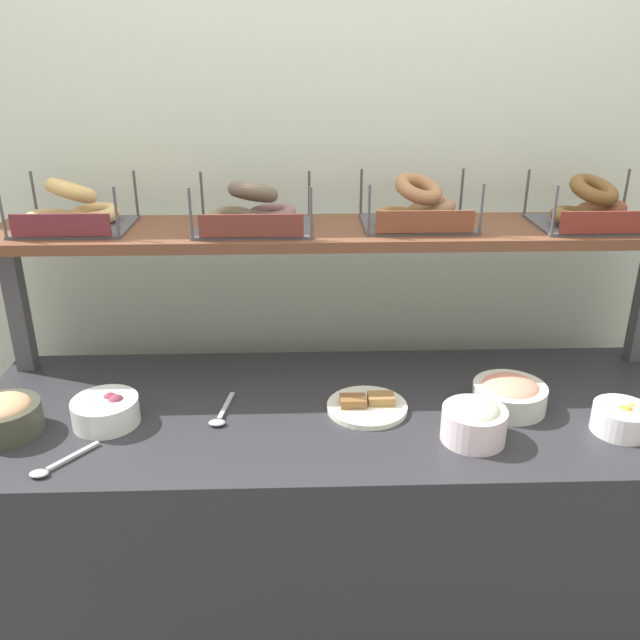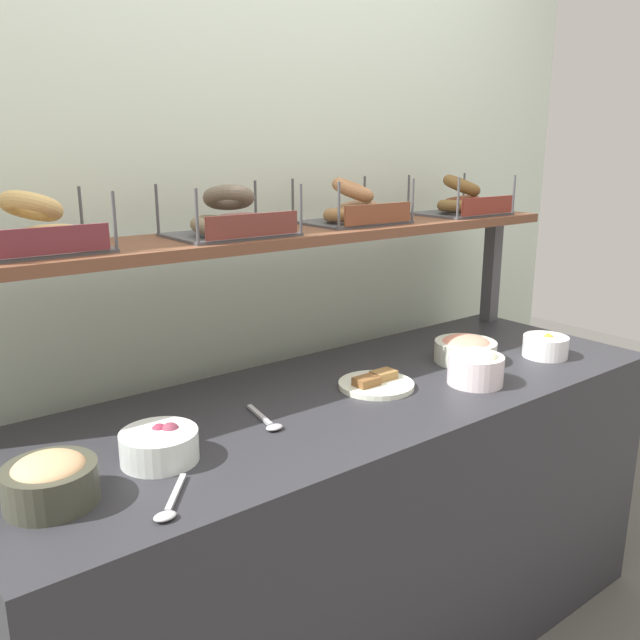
# 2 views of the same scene
# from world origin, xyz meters

# --- Properties ---
(back_wall) EXTENTS (3.19, 0.06, 2.40)m
(back_wall) POSITION_xyz_m (0.00, 0.55, 1.20)
(back_wall) COLOR silver
(back_wall) RESTS_ON ground_plane
(deli_counter) EXTENTS (1.99, 0.70, 0.85)m
(deli_counter) POSITION_xyz_m (0.00, 0.00, 0.42)
(deli_counter) COLOR #2D2D33
(deli_counter) RESTS_ON ground_plane
(shelf_riser_right) EXTENTS (0.05, 0.05, 0.40)m
(shelf_riser_right) POSITION_xyz_m (0.94, 0.27, 1.05)
(shelf_riser_right) COLOR #4C4C51
(shelf_riser_right) RESTS_ON deli_counter
(upper_shelf) EXTENTS (1.95, 0.32, 0.03)m
(upper_shelf) POSITION_xyz_m (0.00, 0.27, 1.26)
(upper_shelf) COLOR brown
(upper_shelf) RESTS_ON shelf_riser_left
(bowl_fruit_salad) EXTENTS (0.14, 0.14, 0.08)m
(bowl_fruit_salad) POSITION_xyz_m (0.70, -0.14, 0.89)
(bowl_fruit_salad) COLOR white
(bowl_fruit_salad) RESTS_ON deli_counter
(bowl_scallion_spread) EXTENTS (0.16, 0.16, 0.11)m
(bowl_scallion_spread) POSITION_xyz_m (0.32, -0.17, 0.90)
(bowl_scallion_spread) COLOR white
(bowl_scallion_spread) RESTS_ON deli_counter
(bowl_lox_spread) EXTENTS (0.20, 0.20, 0.09)m
(bowl_lox_spread) POSITION_xyz_m (0.45, -0.02, 0.89)
(bowl_lox_spread) COLOR silver
(bowl_lox_spread) RESTS_ON deli_counter
(bowl_beet_salad) EXTENTS (0.17, 0.17, 0.08)m
(bowl_beet_salad) POSITION_xyz_m (-0.61, -0.06, 0.89)
(bowl_beet_salad) COLOR white
(bowl_beet_salad) RESTS_ON deli_counter
(bowl_hummus) EXTENTS (0.18, 0.18, 0.10)m
(bowl_hummus) POSITION_xyz_m (-0.85, -0.10, 0.90)
(bowl_hummus) COLOR #424335
(bowl_hummus) RESTS_ON deli_counter
(serving_plate_white) EXTENTS (0.22, 0.22, 0.04)m
(serving_plate_white) POSITION_xyz_m (0.07, -0.02, 0.86)
(serving_plate_white) COLOR white
(serving_plate_white) RESTS_ON deli_counter
(serving_spoon_near_plate) EXTENTS (0.13, 0.15, 0.01)m
(serving_spoon_near_plate) POSITION_xyz_m (-0.68, -0.26, 0.86)
(serving_spoon_near_plate) COLOR #B7B7BC
(serving_spoon_near_plate) RESTS_ON deli_counter
(serving_spoon_by_edge) EXTENTS (0.05, 0.17, 0.01)m
(serving_spoon_by_edge) POSITION_xyz_m (-0.32, -0.04, 0.86)
(serving_spoon_by_edge) COLOR #B7B7BC
(serving_spoon_by_edge) RESTS_ON deli_counter
(bagel_basket_plain) EXTENTS (0.31, 0.26, 0.15)m
(bagel_basket_plain) POSITION_xyz_m (-0.74, 0.28, 1.33)
(bagel_basket_plain) COLOR #4C4C51
(bagel_basket_plain) RESTS_ON upper_shelf
(bagel_basket_poppy) EXTENTS (0.32, 0.25, 0.15)m
(bagel_basket_poppy) POSITION_xyz_m (-0.24, 0.26, 1.33)
(bagel_basket_poppy) COLOR #4C4C51
(bagel_basket_poppy) RESTS_ON upper_shelf
(bagel_basket_everything) EXTENTS (0.31, 0.24, 0.15)m
(bagel_basket_everything) POSITION_xyz_m (0.23, 0.28, 1.33)
(bagel_basket_everything) COLOR #4C4C51
(bagel_basket_everything) RESTS_ON upper_shelf
(bagel_basket_cinnamon_raisin) EXTENTS (0.31, 0.26, 0.15)m
(bagel_basket_cinnamon_raisin) POSITION_xyz_m (0.72, 0.26, 1.33)
(bagel_basket_cinnamon_raisin) COLOR #4C4C51
(bagel_basket_cinnamon_raisin) RESTS_ON upper_shelf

